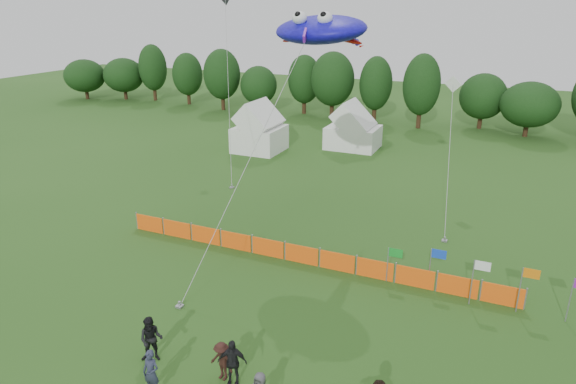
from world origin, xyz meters
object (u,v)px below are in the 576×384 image
at_px(spectator_d, 232,362).
at_px(tent_left, 259,131).
at_px(tent_right, 353,130).
at_px(barrier_fence, 301,254).
at_px(spectator_c, 222,361).
at_px(stingray_kite, 323,30).
at_px(spectator_a, 151,373).
at_px(spectator_b, 151,339).

bearing_deg(spectator_d, tent_left, 95.37).
height_order(tent_right, spectator_d, tent_right).
relative_size(barrier_fence, spectator_c, 14.09).
distance_m(tent_right, spectator_d, 33.70).
relative_size(spectator_c, stingray_kite, 0.09).
height_order(spectator_a, spectator_d, spectator_d).
relative_size(spectator_d, stingray_kite, 0.10).
bearing_deg(tent_right, barrier_fence, -79.19).
bearing_deg(spectator_c, stingray_kite, 106.64).
bearing_deg(spectator_a, spectator_d, 33.45).
relative_size(barrier_fence, stingray_kite, 1.22).
height_order(spectator_c, stingray_kite, stingray_kite).
height_order(tent_right, spectator_a, tent_right).
xyz_separation_m(spectator_a, stingray_kite, (0.31, 15.78, 10.86)).
distance_m(tent_right, spectator_c, 33.58).
distance_m(tent_right, barrier_fence, 24.06).
xyz_separation_m(spectator_c, stingray_kite, (-1.57, 14.12, 10.96)).
bearing_deg(tent_left, stingray_kite, -51.56).
height_order(tent_right, spectator_b, tent_right).
bearing_deg(spectator_b, spectator_c, -21.97).
height_order(tent_right, stingray_kite, stingray_kite).
xyz_separation_m(tent_left, stingray_kite, (11.50, -14.49, 9.83)).
bearing_deg(spectator_a, stingray_kite, 87.70).
height_order(barrier_fence, spectator_d, spectator_d).
height_order(barrier_fence, spectator_b, spectator_b).
relative_size(tent_right, barrier_fence, 0.22).
xyz_separation_m(tent_left, tent_right, (7.73, 4.53, -0.17)).
distance_m(spectator_c, stingray_kite, 17.95).
bearing_deg(spectator_b, spectator_a, -77.51).
bearing_deg(barrier_fence, stingray_kite, 99.13).
xyz_separation_m(spectator_a, spectator_c, (1.88, 1.66, -0.10)).
height_order(tent_left, stingray_kite, stingray_kite).
height_order(spectator_a, stingray_kite, stingray_kite).
xyz_separation_m(barrier_fence, spectator_b, (-2.20, -9.72, 0.44)).
relative_size(tent_left, spectator_d, 2.34).
height_order(spectator_d, stingray_kite, stingray_kite).
height_order(spectator_c, spectator_d, spectator_d).
distance_m(tent_left, spectator_a, 32.29).
bearing_deg(tent_right, spectator_b, -86.03).
height_order(barrier_fence, spectator_a, spectator_a).
height_order(spectator_b, spectator_c, spectator_b).
height_order(spectator_b, stingray_kite, stingray_kite).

